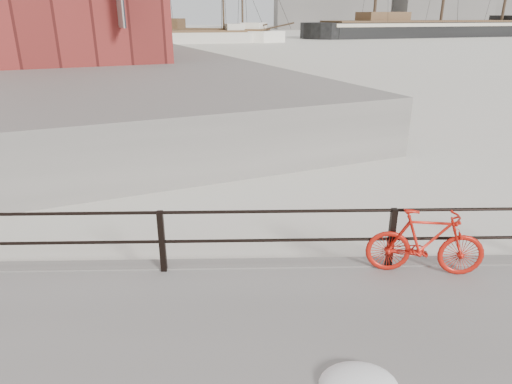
% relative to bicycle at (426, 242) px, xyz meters
% --- Properties ---
extents(far_quay, '(78.44, 148.07, 1.80)m').
position_rel_bicycle_xyz_m(far_quay, '(-36.97, 72.31, 0.03)').
color(far_quay, gray).
rests_on(far_quay, ground).
extents(bicycle, '(1.75, 0.51, 1.05)m').
position_rel_bicycle_xyz_m(bicycle, '(0.00, 0.00, 0.00)').
color(bicycle, red).
rests_on(bicycle, promenade).
extents(barque_black, '(68.95, 38.84, 36.72)m').
position_rel_bicycle_xyz_m(barque_black, '(35.99, 88.29, -0.87)').
color(barque_black, black).
rests_on(barque_black, ground).
extents(schooner_mid, '(31.16, 19.95, 20.77)m').
position_rel_bicycle_xyz_m(schooner_mid, '(-9.10, 73.21, -0.87)').
color(schooner_mid, white).
rests_on(schooner_mid, ground).
extents(schooner_left, '(25.78, 15.56, 18.31)m').
position_rel_bicycle_xyz_m(schooner_left, '(-11.07, 67.80, -0.87)').
color(schooner_left, beige).
rests_on(schooner_left, ground).
extents(industrial_east, '(20.00, 16.00, 14.00)m').
position_rel_bicycle_xyz_m(industrial_east, '(81.03, 150.31, 6.13)').
color(industrial_east, gray).
rests_on(industrial_east, ground).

